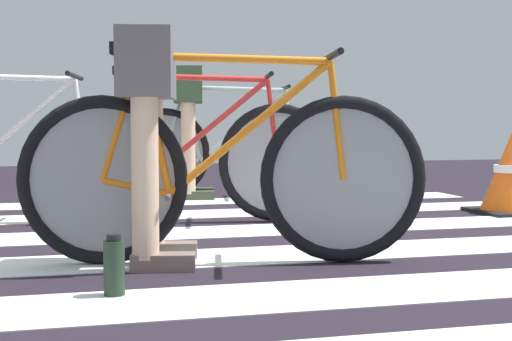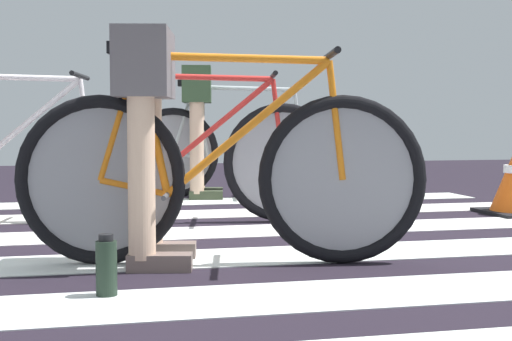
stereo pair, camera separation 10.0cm
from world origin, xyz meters
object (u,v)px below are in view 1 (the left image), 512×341
object	(u,v)px
bicycle_2_of_4	(192,158)
cyclist_4_of_4	(189,114)
bicycle_1_of_4	(223,173)
traffic_cone	(511,175)
bicycle_4_of_4	(228,150)
cyclist_1_of_4	(149,114)
water_bottle	(114,267)

from	to	relation	value
bicycle_2_of_4	cyclist_4_of_4	distance (m)	1.44
bicycle_1_of_4	traffic_cone	size ratio (longest dim) A/B	3.18
bicycle_2_of_4	traffic_cone	xyz separation A→B (m)	(2.12, -0.08, -0.13)
cyclist_4_of_4	traffic_cone	bearing A→B (deg)	-27.57
bicycle_4_of_4	traffic_cone	bearing A→B (deg)	-31.41
cyclist_1_of_4	bicycle_2_of_4	xyz separation A→B (m)	(0.39, 1.26, -0.25)
traffic_cone	bicycle_2_of_4	bearing A→B (deg)	177.76
cyclist_4_of_4	cyclist_1_of_4	bearing A→B (deg)	-92.59
bicycle_1_of_4	bicycle_2_of_4	world-z (taller)	same
cyclist_4_of_4	bicycle_1_of_4	bearing A→B (deg)	-86.07
bicycle_2_of_4	water_bottle	world-z (taller)	bicycle_2_of_4
bicycle_2_of_4	bicycle_4_of_4	xyz separation A→B (m)	(0.51, 1.34, 0.00)
cyclist_1_of_4	water_bottle	world-z (taller)	cyclist_1_of_4
bicycle_4_of_4	cyclist_4_of_4	world-z (taller)	cyclist_4_of_4
bicycle_1_of_4	bicycle_4_of_4	xyz separation A→B (m)	(0.60, 2.66, 0.00)
bicycle_2_of_4	traffic_cone	world-z (taller)	bicycle_2_of_4
bicycle_1_of_4	water_bottle	bearing A→B (deg)	-123.91
bicycle_1_of_4	cyclist_4_of_4	xyz separation A→B (m)	(0.29, 2.72, 0.28)
bicycle_2_of_4	bicycle_4_of_4	bearing A→B (deg)	79.86
bicycle_1_of_4	cyclist_1_of_4	distance (m)	0.40
bicycle_1_of_4	water_bottle	xyz separation A→B (m)	(-0.49, -0.49, -0.28)
bicycle_4_of_4	traffic_cone	distance (m)	2.15
cyclist_4_of_4	water_bottle	size ratio (longest dim) A/B	4.77
cyclist_1_of_4	traffic_cone	world-z (taller)	cyclist_1_of_4
cyclist_1_of_4	bicycle_4_of_4	bearing A→B (deg)	82.01
water_bottle	traffic_cone	world-z (taller)	traffic_cone
cyclist_4_of_4	traffic_cone	world-z (taller)	cyclist_4_of_4
bicycle_1_of_4	bicycle_4_of_4	bearing A→B (deg)	88.47
cyclist_1_of_4	cyclist_4_of_4	world-z (taller)	cyclist_4_of_4
bicycle_2_of_4	cyclist_4_of_4	bearing A→B (deg)	92.36
water_bottle	traffic_cone	distance (m)	3.20
bicycle_4_of_4	water_bottle	bearing A→B (deg)	-98.94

